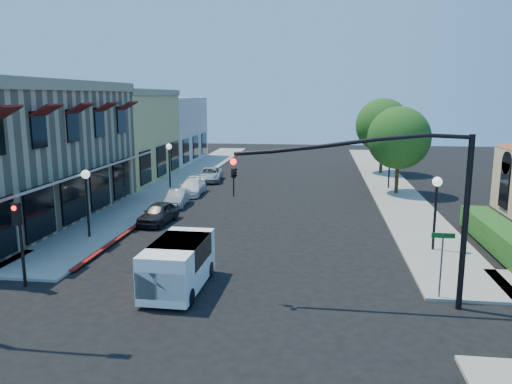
# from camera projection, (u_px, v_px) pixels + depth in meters

# --- Properties ---
(ground) EXTENTS (120.00, 120.00, 0.00)m
(ground) POSITION_uv_depth(u_px,v_px,m) (222.00, 314.00, 16.73)
(ground) COLOR black
(ground) RESTS_ON ground
(sidewalk_left) EXTENTS (3.50, 50.00, 0.12)m
(sidewalk_left) POSITION_uv_depth(u_px,v_px,m) (184.00, 178.00, 44.11)
(sidewalk_left) COLOR gray
(sidewalk_left) RESTS_ON ground
(sidewalk_right) EXTENTS (3.50, 50.00, 0.12)m
(sidewalk_right) POSITION_uv_depth(u_px,v_px,m) (387.00, 182.00, 41.91)
(sidewalk_right) COLOR gray
(sidewalk_right) RESTS_ON ground
(curb_red_strip) EXTENTS (0.25, 10.00, 0.06)m
(curb_red_strip) POSITION_uv_depth(u_px,v_px,m) (119.00, 240.00, 25.39)
(curb_red_strip) COLOR maroon
(curb_red_strip) RESTS_ON ground
(yellow_stucco_building) EXTENTS (10.00, 12.00, 7.60)m
(yellow_stucco_building) POSITION_uv_depth(u_px,v_px,m) (104.00, 136.00, 43.28)
(yellow_stucco_building) COLOR tan
(yellow_stucco_building) RESTS_ON ground
(pink_stucco_building) EXTENTS (10.00, 12.00, 7.00)m
(pink_stucco_building) POSITION_uv_depth(u_px,v_px,m) (151.00, 130.00, 55.02)
(pink_stucco_building) COLOR beige
(pink_stucco_building) RESTS_ON ground
(hedge) EXTENTS (1.40, 8.00, 1.10)m
(hedge) POSITION_uv_depth(u_px,v_px,m) (497.00, 248.00, 24.02)
(hedge) COLOR #1B4C15
(hedge) RESTS_ON ground
(street_tree_a) EXTENTS (4.56, 4.56, 6.48)m
(street_tree_a) POSITION_uv_depth(u_px,v_px,m) (399.00, 138.00, 36.25)
(street_tree_a) COLOR #372416
(street_tree_a) RESTS_ON ground
(street_tree_b) EXTENTS (4.94, 4.94, 7.02)m
(street_tree_b) POSITION_uv_depth(u_px,v_px,m) (383.00, 125.00, 45.92)
(street_tree_b) COLOR #372416
(street_tree_b) RESTS_ON ground
(signal_mast_arm) EXTENTS (8.01, 0.39, 6.00)m
(signal_mast_arm) POSITION_uv_depth(u_px,v_px,m) (401.00, 191.00, 16.67)
(signal_mast_arm) COLOR black
(signal_mast_arm) RESTS_ON ground
(secondary_signal) EXTENTS (0.28, 0.42, 3.32)m
(secondary_signal) POSITION_uv_depth(u_px,v_px,m) (19.00, 229.00, 18.67)
(secondary_signal) COLOR black
(secondary_signal) RESTS_ON ground
(street_name_sign) EXTENTS (0.80, 0.06, 2.50)m
(street_name_sign) POSITION_uv_depth(u_px,v_px,m) (442.00, 255.00, 17.61)
(street_name_sign) COLOR #595B5E
(street_name_sign) RESTS_ON ground
(lamppost_left_near) EXTENTS (0.44, 0.44, 3.57)m
(lamppost_left_near) POSITION_uv_depth(u_px,v_px,m) (86.00, 186.00, 25.07)
(lamppost_left_near) COLOR black
(lamppost_left_near) RESTS_ON ground
(lamppost_left_far) EXTENTS (0.44, 0.44, 3.57)m
(lamppost_left_far) POSITION_uv_depth(u_px,v_px,m) (169.00, 154.00, 38.70)
(lamppost_left_far) COLOR black
(lamppost_left_far) RESTS_ON ground
(lamppost_right_near) EXTENTS (0.44, 0.44, 3.57)m
(lamppost_right_near) POSITION_uv_depth(u_px,v_px,m) (436.00, 195.00, 22.93)
(lamppost_right_near) COLOR black
(lamppost_right_near) RESTS_ON ground
(lamppost_right_far) EXTENTS (0.44, 0.44, 3.57)m
(lamppost_right_far) POSITION_uv_depth(u_px,v_px,m) (390.00, 155.00, 38.51)
(lamppost_right_far) COLOR black
(lamppost_right_far) RESTS_ON ground
(white_van) EXTENTS (1.93, 4.24, 1.86)m
(white_van) POSITION_uv_depth(u_px,v_px,m) (178.00, 262.00, 18.69)
(white_van) COLOR white
(white_van) RESTS_ON ground
(parked_car_a) EXTENTS (1.81, 3.68, 1.21)m
(parked_car_a) POSITION_uv_depth(u_px,v_px,m) (159.00, 213.00, 28.57)
(parked_car_a) COLOR black
(parked_car_a) RESTS_ON ground
(parked_car_b) EXTENTS (1.37, 3.35, 1.08)m
(parked_car_b) POSITION_uv_depth(u_px,v_px,m) (177.00, 198.00, 33.07)
(parked_car_b) COLOR #AAAEAF
(parked_car_b) RESTS_ON ground
(parked_car_c) EXTENTS (1.71, 3.98, 1.14)m
(parked_car_c) POSITION_uv_depth(u_px,v_px,m) (192.00, 187.00, 36.88)
(parked_car_c) COLOR white
(parked_car_c) RESTS_ON ground
(parked_car_d) EXTENTS (2.36, 4.37, 1.17)m
(parked_car_d) POSITION_uv_depth(u_px,v_px,m) (210.00, 174.00, 42.72)
(parked_car_d) COLOR #BBBCC0
(parked_car_d) RESTS_ON ground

